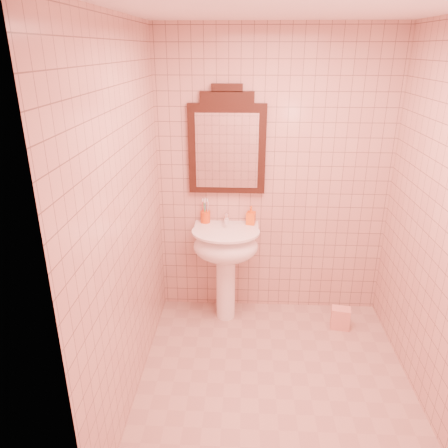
# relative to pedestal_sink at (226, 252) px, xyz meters

# --- Properties ---
(floor) EXTENTS (2.20, 2.20, 0.00)m
(floor) POSITION_rel_pedestal_sink_xyz_m (0.40, -0.87, -0.66)
(floor) COLOR tan
(floor) RESTS_ON ground
(back_wall) EXTENTS (2.00, 0.02, 2.50)m
(back_wall) POSITION_rel_pedestal_sink_xyz_m (0.40, 0.23, 0.59)
(back_wall) COLOR #CA9C8D
(back_wall) RESTS_ON floor
(pedestal_sink) EXTENTS (0.58, 0.58, 0.86)m
(pedestal_sink) POSITION_rel_pedestal_sink_xyz_m (0.00, 0.00, 0.00)
(pedestal_sink) COLOR white
(pedestal_sink) RESTS_ON floor
(faucet) EXTENTS (0.04, 0.16, 0.11)m
(faucet) POSITION_rel_pedestal_sink_xyz_m (0.00, 0.14, 0.26)
(faucet) COLOR white
(faucet) RESTS_ON pedestal_sink
(mirror) EXTENTS (0.65, 0.06, 0.90)m
(mirror) POSITION_rel_pedestal_sink_xyz_m (0.00, 0.20, 0.89)
(mirror) COLOR black
(mirror) RESTS_ON back_wall
(toothbrush_cup) EXTENTS (0.09, 0.09, 0.20)m
(toothbrush_cup) POSITION_rel_pedestal_sink_xyz_m (-0.19, 0.17, 0.26)
(toothbrush_cup) COLOR #D64912
(toothbrush_cup) RESTS_ON pedestal_sink
(soap_dispenser) EXTENTS (0.09, 0.09, 0.17)m
(soap_dispenser) POSITION_rel_pedestal_sink_xyz_m (0.21, 0.15, 0.28)
(soap_dispenser) COLOR orange
(soap_dispenser) RESTS_ON pedestal_sink
(towel) EXTENTS (0.18, 0.13, 0.20)m
(towel) POSITION_rel_pedestal_sink_xyz_m (1.02, -0.13, -0.56)
(towel) COLOR #F19F8E
(towel) RESTS_ON floor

